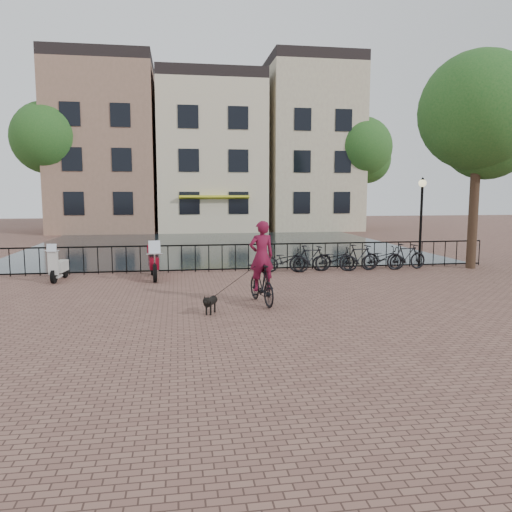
{
  "coord_description": "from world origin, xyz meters",
  "views": [
    {
      "loc": [
        -2.12,
        -10.5,
        2.94
      ],
      "look_at": [
        0.0,
        3.0,
        1.2
      ],
      "focal_mm": 35.0,
      "sensor_mm": 36.0,
      "label": 1
    }
  ],
  "objects": [
    {
      "name": "canal_house_left",
      "position": [
        -7.5,
        30.0,
        6.4
      ],
      "size": [
        7.5,
        9.0,
        12.8
      ],
      "color": "#85634D",
      "rests_on": "ground"
    },
    {
      "name": "dog",
      "position": [
        -1.37,
        1.45,
        0.24
      ],
      "size": [
        0.49,
        0.75,
        0.48
      ],
      "rotation": [
        0.0,
        0.0,
        -0.39
      ],
      "color": "black",
      "rests_on": "ground"
    },
    {
      "name": "scooter",
      "position": [
        -6.09,
        6.89,
        0.67
      ],
      "size": [
        0.55,
        1.47,
        1.33
      ],
      "rotation": [
        0.0,
        0.0,
        -0.1
      ],
      "color": "beige",
      "rests_on": "ground"
    },
    {
      "name": "tree_far_left",
      "position": [
        -11.0,
        27.0,
        6.73
      ],
      "size": [
        5.04,
        5.04,
        9.27
      ],
      "color": "black",
      "rests_on": "ground"
    },
    {
      "name": "parked_bike_5",
      "position": [
        6.55,
        7.4,
        0.5
      ],
      "size": [
        1.71,
        0.67,
        1.0
      ],
      "primitive_type": "imported",
      "rotation": [
        0.0,
        0.0,
        1.69
      ],
      "color": "black",
      "rests_on": "ground"
    },
    {
      "name": "cyclist",
      "position": [
        0.04,
        2.33,
        0.98
      ],
      "size": [
        0.89,
        1.95,
        2.58
      ],
      "rotation": [
        0.0,
        0.0,
        3.31
      ],
      "color": "black",
      "rests_on": "ground"
    },
    {
      "name": "parked_bike_1",
      "position": [
        2.75,
        7.4,
        0.5
      ],
      "size": [
        1.7,
        0.63,
        1.0
      ],
      "primitive_type": "imported",
      "rotation": [
        0.0,
        0.0,
        1.67
      ],
      "color": "black",
      "rests_on": "ground"
    },
    {
      "name": "canal_house_mid",
      "position": [
        0.5,
        30.0,
        5.9
      ],
      "size": [
        8.0,
        9.5,
        11.8
      ],
      "color": "beige",
      "rests_on": "ground"
    },
    {
      "name": "parked_bike_2",
      "position": [
        3.7,
        7.4,
        0.45
      ],
      "size": [
        1.78,
        0.84,
        0.9
      ],
      "primitive_type": "imported",
      "rotation": [
        0.0,
        0.0,
        1.43
      ],
      "color": "black",
      "rests_on": "ground"
    },
    {
      "name": "motorcycle",
      "position": [
        -2.97,
        6.78,
        0.71
      ],
      "size": [
        0.66,
        2.02,
        1.42
      ],
      "rotation": [
        0.0,
        0.0,
        0.1
      ],
      "color": "maroon",
      "rests_on": "ground"
    },
    {
      "name": "tree_far_right",
      "position": [
        12.0,
        27.0,
        6.35
      ],
      "size": [
        4.76,
        4.76,
        8.76
      ],
      "color": "black",
      "rests_on": "ground"
    },
    {
      "name": "railing",
      "position": [
        0.0,
        8.0,
        0.5
      ],
      "size": [
        20.0,
        0.05,
        1.02
      ],
      "color": "black",
      "rests_on": "ground"
    },
    {
      "name": "canal_house_right",
      "position": [
        8.5,
        30.0,
        6.65
      ],
      "size": [
        7.0,
        9.0,
        13.3
      ],
      "color": "tan",
      "rests_on": "ground"
    },
    {
      "name": "ground",
      "position": [
        0.0,
        0.0,
        0.0
      ],
      "size": [
        100.0,
        100.0,
        0.0
      ],
      "primitive_type": "plane",
      "color": "brown",
      "rests_on": "ground"
    },
    {
      "name": "parked_bike_4",
      "position": [
        5.6,
        7.4,
        0.45
      ],
      "size": [
        1.72,
        0.61,
        0.9
      ],
      "primitive_type": "imported",
      "rotation": [
        0.0,
        0.0,
        1.56
      ],
      "color": "black",
      "rests_on": "ground"
    },
    {
      "name": "tree_near_right",
      "position": [
        9.2,
        7.3,
        5.97
      ],
      "size": [
        4.48,
        4.48,
        8.24
      ],
      "color": "black",
      "rests_on": "ground"
    },
    {
      "name": "parked_bike_0",
      "position": [
        1.8,
        7.4,
        0.45
      ],
      "size": [
        1.79,
        0.89,
        0.9
      ],
      "primitive_type": "imported",
      "rotation": [
        0.0,
        0.0,
        1.4
      ],
      "color": "black",
      "rests_on": "ground"
    },
    {
      "name": "canal_water",
      "position": [
        0.0,
        17.3,
        0.0
      ],
      "size": [
        20.0,
        20.0,
        0.0
      ],
      "primitive_type": "plane",
      "color": "black",
      "rests_on": "ground"
    },
    {
      "name": "parked_bike_3",
      "position": [
        4.65,
        7.4,
        0.5
      ],
      "size": [
        1.71,
        0.7,
        1.0
      ],
      "primitive_type": "imported",
      "rotation": [
        0.0,
        0.0,
        1.71
      ],
      "color": "black",
      "rests_on": "ground"
    },
    {
      "name": "lamp_post",
      "position": [
        7.2,
        7.6,
        2.38
      ],
      "size": [
        0.3,
        0.3,
        3.45
      ],
      "color": "black",
      "rests_on": "ground"
    }
  ]
}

